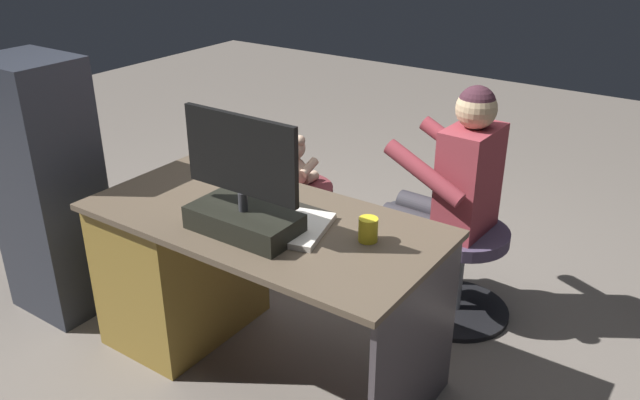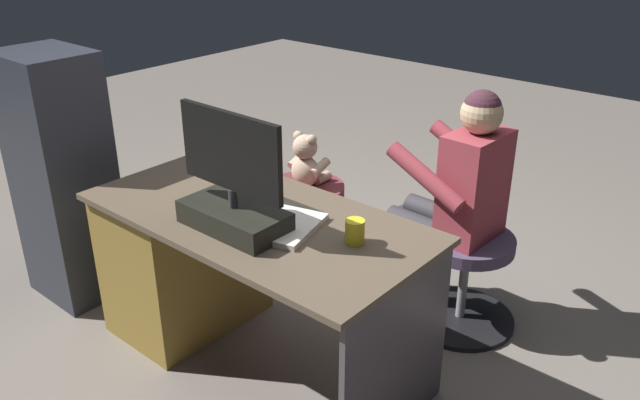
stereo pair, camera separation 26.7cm
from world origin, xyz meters
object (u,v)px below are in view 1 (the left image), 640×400
at_px(person, 450,184).
at_px(monitor, 243,200).
at_px(tv_remote, 212,203).
at_px(office_chair_teddy, 294,216).
at_px(keyboard, 281,208).
at_px(computer_mouse, 232,190).
at_px(cup, 368,230).
at_px(visitor_chair, 460,264).
at_px(teddy_bear, 294,162).
at_px(desk, 198,262).

bearing_deg(person, monitor, 66.95).
relative_size(monitor, tv_remote, 3.40).
relative_size(monitor, office_chair_teddy, 1.03).
bearing_deg(monitor, keyboard, -88.86).
relative_size(computer_mouse, office_chair_teddy, 0.19).
height_order(cup, office_chair_teddy, cup).
xyz_separation_m(tv_remote, office_chair_teddy, (0.19, -0.83, -0.46)).
relative_size(computer_mouse, visitor_chair, 0.18).
relative_size(keyboard, teddy_bear, 1.38).
height_order(computer_mouse, tv_remote, computer_mouse).
xyz_separation_m(visitor_chair, person, (0.09, 0.00, 0.41)).
bearing_deg(computer_mouse, desk, 35.48).
bearing_deg(computer_mouse, cup, 177.65).
distance_m(computer_mouse, visitor_chair, 1.18).
bearing_deg(person, cup, 90.72).
xyz_separation_m(computer_mouse, person, (-0.69, -0.74, -0.06)).
xyz_separation_m(tv_remote, teddy_bear, (0.19, -0.84, -0.13)).
xyz_separation_m(desk, keyboard, (-0.41, -0.10, 0.35)).
xyz_separation_m(keyboard, tv_remote, (0.27, 0.13, -0.00)).
xyz_separation_m(computer_mouse, visitor_chair, (-0.78, -0.74, -0.47)).
bearing_deg(desk, visitor_chair, -137.47).
bearing_deg(teddy_bear, office_chair_teddy, 90.00).
bearing_deg(office_chair_teddy, desk, 93.51).
bearing_deg(office_chair_teddy, teddy_bear, -90.00).
bearing_deg(visitor_chair, keyboard, 55.79).
xyz_separation_m(cup, office_chair_teddy, (0.89, -0.72, -0.49)).
bearing_deg(desk, office_chair_teddy, -86.49).
bearing_deg(teddy_bear, monitor, 116.26).
height_order(monitor, tv_remote, monitor).
distance_m(keyboard, cup, 0.43).
xyz_separation_m(monitor, keyboard, (0.00, -0.23, -0.12)).
height_order(cup, person, person).
bearing_deg(visitor_chair, computer_mouse, 43.65).
distance_m(office_chair_teddy, visitor_chair, 0.97).
distance_m(cup, teddy_bear, 1.17).
distance_m(keyboard, computer_mouse, 0.27).
relative_size(computer_mouse, cup, 1.03).
bearing_deg(computer_mouse, office_chair_teddy, -74.73).
relative_size(office_chair_teddy, teddy_bear, 1.63).
bearing_deg(desk, keyboard, -166.93).
distance_m(desk, person, 1.22).
relative_size(keyboard, computer_mouse, 4.38).
bearing_deg(computer_mouse, monitor, 139.21).
bearing_deg(desk, monitor, 161.74).
bearing_deg(computer_mouse, keyboard, 178.99).
distance_m(keyboard, person, 0.86).
xyz_separation_m(computer_mouse, teddy_bear, (0.19, -0.71, -0.14)).
xyz_separation_m(keyboard, person, (-0.42, -0.74, -0.06)).
relative_size(monitor, computer_mouse, 5.31).
height_order(cup, teddy_bear, cup).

